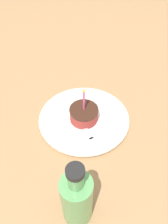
# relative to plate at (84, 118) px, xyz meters

# --- Properties ---
(ground_plane) EXTENTS (2.40, 2.40, 0.04)m
(ground_plane) POSITION_rel_plate_xyz_m (0.02, 0.02, -0.03)
(ground_plane) COLOR #9E754C
(ground_plane) RESTS_ON ground
(plate) EXTENTS (0.27, 0.27, 0.02)m
(plate) POSITION_rel_plate_xyz_m (0.00, 0.00, 0.00)
(plate) COLOR white
(plate) RESTS_ON ground_plane
(cake_slice) EXTENTS (0.08, 0.08, 0.12)m
(cake_slice) POSITION_rel_plate_xyz_m (0.01, 0.01, 0.03)
(cake_slice) COLOR #99332D
(cake_slice) RESTS_ON plate
(fork) EXTENTS (0.06, 0.17, 0.00)m
(fork) POSITION_rel_plate_xyz_m (0.03, 0.05, 0.01)
(fork) COLOR #B2B2B7
(fork) RESTS_ON plate
(bottle) EXTENTS (0.06, 0.06, 0.20)m
(bottle) POSITION_rel_plate_xyz_m (0.18, 0.20, 0.07)
(bottle) COLOR #599959
(bottle) RESTS_ON ground_plane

